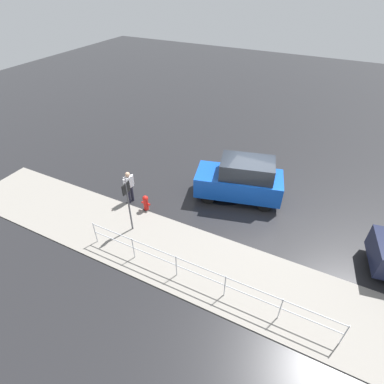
% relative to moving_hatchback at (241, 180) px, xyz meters
% --- Properties ---
extents(ground_plane, '(60.00, 60.00, 0.00)m').
position_rel_moving_hatchback_xyz_m(ground_plane, '(-0.64, 0.23, -1.03)').
color(ground_plane, black).
extents(kerb_strip, '(24.00, 3.20, 0.04)m').
position_rel_moving_hatchback_xyz_m(kerb_strip, '(-0.64, 4.43, -1.01)').
color(kerb_strip, gray).
rests_on(kerb_strip, ground).
extents(moving_hatchback, '(4.20, 2.61, 2.06)m').
position_rel_moving_hatchback_xyz_m(moving_hatchback, '(0.00, 0.00, 0.00)').
color(moving_hatchback, blue).
rests_on(moving_hatchback, ground).
extents(fire_hydrant, '(0.42, 0.31, 0.80)m').
position_rel_moving_hatchback_xyz_m(fire_hydrant, '(3.41, 2.76, -0.63)').
color(fire_hydrant, red).
rests_on(fire_hydrant, ground).
extents(pedestrian, '(0.31, 0.56, 1.62)m').
position_rel_moving_hatchback_xyz_m(pedestrian, '(4.40, 2.54, -0.07)').
color(pedestrian, silver).
rests_on(pedestrian, ground).
extents(metal_railing, '(9.08, 0.04, 1.05)m').
position_rel_moving_hatchback_xyz_m(metal_railing, '(-0.45, 5.28, -0.31)').
color(metal_railing, '#B7BABF').
rests_on(metal_railing, ground).
extents(sign_post, '(0.07, 0.44, 2.40)m').
position_rel_moving_hatchback_xyz_m(sign_post, '(3.25, 4.05, 0.55)').
color(sign_post, '#4C4C51').
rests_on(sign_post, ground).
extents(puddle_patch, '(2.78, 2.78, 0.01)m').
position_rel_moving_hatchback_xyz_m(puddle_patch, '(0.91, -0.41, -1.02)').
color(puddle_patch, black).
rests_on(puddle_patch, ground).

